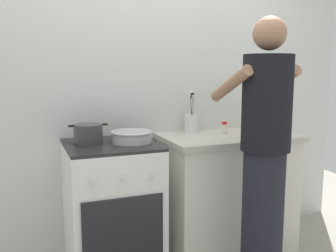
{
  "coord_description": "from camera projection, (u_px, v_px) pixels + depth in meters",
  "views": [
    {
      "loc": [
        -0.9,
        -2.3,
        1.4
      ],
      "look_at": [
        0.05,
        0.12,
        1.0
      ],
      "focal_mm": 40.4,
      "sensor_mm": 36.0,
      "label": 1
    }
  ],
  "objects": [
    {
      "name": "person",
      "position": [
        264.0,
        156.0,
        2.32
      ],
      "size": [
        0.41,
        0.5,
        1.7
      ],
      "color": "black",
      "rests_on": "ground"
    },
    {
      "name": "mixing_bowl",
      "position": [
        132.0,
        136.0,
        2.55
      ],
      "size": [
        0.28,
        0.28,
        0.08
      ],
      "color": "#B7B7BC",
      "rests_on": "stove_range"
    },
    {
      "name": "back_wall",
      "position": [
        168.0,
        87.0,
        3.0
      ],
      "size": [
        3.2,
        0.1,
        2.5
      ],
      "color": "silver",
      "rests_on": "ground"
    },
    {
      "name": "spice_bottle",
      "position": [
        224.0,
        128.0,
        2.88
      ],
      "size": [
        0.04,
        0.04,
        0.09
      ],
      "color": "silver",
      "rests_on": "countertop"
    },
    {
      "name": "oil_bottle",
      "position": [
        253.0,
        119.0,
        2.91
      ],
      "size": [
        0.07,
        0.07,
        0.27
      ],
      "color": "gold",
      "rests_on": "countertop"
    },
    {
      "name": "countertop",
      "position": [
        227.0,
        192.0,
        2.92
      ],
      "size": [
        1.0,
        0.6,
        0.9
      ],
      "color": "silver",
      "rests_on": "ground"
    },
    {
      "name": "pot",
      "position": [
        88.0,
        134.0,
        2.51
      ],
      "size": [
        0.26,
        0.19,
        0.13
      ],
      "color": "#38383D",
      "rests_on": "stove_range"
    },
    {
      "name": "utensil_crock",
      "position": [
        191.0,
        119.0,
        2.95
      ],
      "size": [
        0.1,
        0.1,
        0.33
      ],
      "color": "silver",
      "rests_on": "countertop"
    },
    {
      "name": "stove_range",
      "position": [
        112.0,
        208.0,
        2.59
      ],
      "size": [
        0.6,
        0.62,
        0.9
      ],
      "color": "white",
      "rests_on": "ground"
    }
  ]
}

